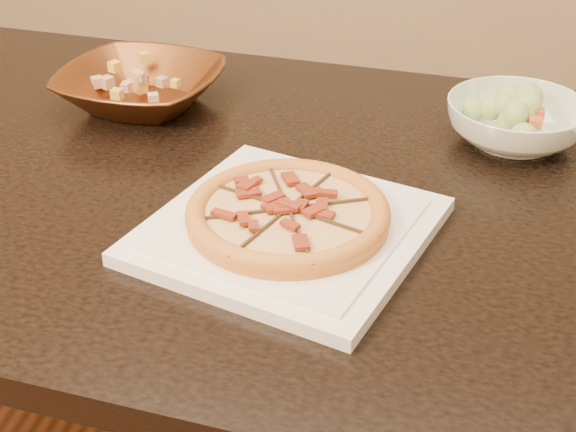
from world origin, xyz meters
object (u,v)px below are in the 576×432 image
plate (288,229)px  dining_table (248,235)px  bronze_bowl (141,88)px  pizza (288,213)px  salad_bowl (516,122)px

plate → dining_table: bearing=122.3°
plate → bronze_bowl: (-0.31, 0.34, 0.02)m
plate → pizza: pizza is taller
plate → bronze_bowl: bronze_bowl is taller
salad_bowl → pizza: bearing=-130.8°
dining_table → bronze_bowl: size_ratio=5.76×
pizza → salad_bowl: size_ratio=1.20×
plate → bronze_bowl: bearing=132.9°
dining_table → plate: (0.09, -0.14, 0.11)m
plate → pizza: (-0.00, 0.00, 0.02)m
pizza → plate: bearing=-46.2°
bronze_bowl → salad_bowl: salad_bowl is taller
plate → bronze_bowl: size_ratio=1.54×
dining_table → pizza: (0.09, -0.14, 0.13)m
dining_table → salad_bowl: salad_bowl is taller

